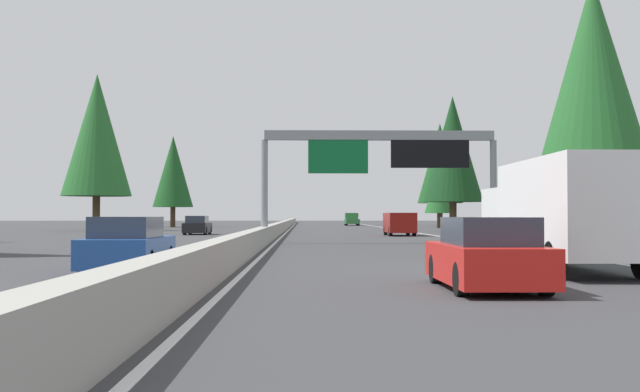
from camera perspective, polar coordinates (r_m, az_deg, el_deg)
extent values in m
plane|color=#38383A|center=(61.24, -2.87, -2.82)|extent=(320.00, 320.00, 0.00)
cube|color=#9E9B93|center=(81.23, -2.66, -2.16)|extent=(180.00, 0.56, 0.90)
cube|color=silver|center=(71.87, 6.60, -2.60)|extent=(160.00, 0.16, 0.01)
cube|color=silver|center=(71.23, -2.43, -2.62)|extent=(160.00, 0.16, 0.01)
cylinder|color=gray|center=(41.95, -4.07, 0.32)|extent=(0.36, 0.36, 5.55)
cylinder|color=gray|center=(43.12, 12.51, 0.30)|extent=(0.36, 0.36, 5.55)
cube|color=gray|center=(42.29, 4.33, 4.41)|extent=(0.50, 12.32, 0.50)
cube|color=#0C602D|center=(41.89, 1.33, 2.95)|extent=(0.12, 3.20, 1.90)
cube|color=black|center=(42.40, 8.00, 3.05)|extent=(0.16, 4.20, 1.50)
cube|color=red|center=(16.39, 11.98, -4.81)|extent=(4.40, 1.80, 0.76)
cube|color=#2D3847|center=(16.15, 12.15, -2.51)|extent=(2.46, 1.51, 0.56)
cylinder|color=black|center=(17.62, 8.43, -5.26)|extent=(0.64, 0.22, 0.64)
cylinder|color=black|center=(17.95, 13.43, -5.17)|extent=(0.64, 0.22, 0.64)
cylinder|color=black|center=(14.86, 10.25, -5.98)|extent=(0.64, 0.22, 0.64)
cylinder|color=black|center=(15.25, 16.11, -5.83)|extent=(0.64, 0.22, 0.64)
cube|color=white|center=(21.21, 17.99, -0.83)|extent=(6.12, 2.40, 2.50)
cube|color=white|center=(25.26, 14.83, -1.61)|extent=(2.38, 2.30, 1.90)
cylinder|color=black|center=(24.85, 12.60, -3.82)|extent=(0.90, 0.28, 0.90)
cylinder|color=black|center=(25.44, 17.25, -3.73)|extent=(0.90, 0.28, 0.90)
cylinder|color=black|center=(19.29, 16.69, -4.50)|extent=(0.90, 0.28, 0.90)
cube|color=maroon|center=(58.24, 5.80, -1.94)|extent=(5.00, 1.95, 1.44)
cube|color=#2D3847|center=(55.95, 6.09, -1.70)|extent=(0.08, 1.48, 0.56)
cylinder|color=black|center=(59.84, 4.79, -2.52)|extent=(0.70, 0.24, 0.70)
cylinder|color=black|center=(60.04, 6.42, -2.51)|extent=(0.70, 0.24, 0.70)
cylinder|color=black|center=(56.46, 5.15, -2.58)|extent=(0.70, 0.24, 0.70)
cylinder|color=black|center=(56.67, 6.87, -2.57)|extent=(0.70, 0.24, 0.70)
cube|color=#2D6B38|center=(115.00, 2.34, -1.86)|extent=(5.60, 2.00, 0.70)
cube|color=#2D6B38|center=(116.01, 2.31, -1.46)|extent=(2.24, 1.84, 0.90)
cube|color=#2D3847|center=(116.01, 2.31, -1.42)|extent=(2.02, 1.92, 0.41)
cylinder|color=black|center=(116.80, 1.86, -1.96)|extent=(0.80, 0.28, 0.80)
cylinder|color=black|center=(116.90, 2.70, -1.96)|extent=(0.80, 0.28, 0.80)
cylinder|color=black|center=(113.11, 1.96, -1.97)|extent=(0.80, 0.28, 0.80)
cylinder|color=black|center=(113.22, 2.83, -1.97)|extent=(0.80, 0.28, 0.80)
cube|color=#1E4793|center=(21.76, -13.75, -3.95)|extent=(4.40, 1.80, 0.76)
cube|color=#2D3847|center=(21.53, -13.87, -2.22)|extent=(2.46, 1.51, 0.56)
cylinder|color=black|center=(23.32, -14.90, -4.29)|extent=(0.64, 0.22, 0.64)
cylinder|color=black|center=(23.00, -11.06, -4.35)|extent=(0.64, 0.22, 0.64)
cylinder|color=black|center=(20.60, -16.77, -4.66)|extent=(0.64, 0.22, 0.64)
cylinder|color=black|center=(20.24, -12.44, -4.75)|extent=(0.64, 0.22, 0.64)
cube|color=black|center=(62.24, -8.91, -2.30)|extent=(4.40, 1.80, 0.76)
cube|color=#2D3847|center=(62.02, -8.93, -1.69)|extent=(2.46, 1.51, 0.56)
cylinder|color=black|center=(63.75, -9.44, -2.46)|extent=(0.64, 0.22, 0.64)
cylinder|color=black|center=(63.54, -8.03, -2.47)|extent=(0.64, 0.22, 0.64)
cylinder|color=black|center=(60.96, -9.83, -2.51)|extent=(0.64, 0.22, 0.64)
cylinder|color=black|center=(60.75, -8.35, -2.52)|extent=(0.64, 0.22, 0.64)
cylinder|color=#4C3823|center=(43.99, 19.33, -1.26)|extent=(0.70, 0.70, 3.14)
cone|color=#236028|center=(44.58, 19.25, 7.95)|extent=(6.28, 6.28, 11.13)
cylinder|color=#4C3823|center=(72.73, 9.66, -1.50)|extent=(0.66, 0.66, 2.74)
cone|color=#143D19|center=(72.99, 9.64, 3.40)|extent=(5.49, 5.49, 9.73)
cylinder|color=#4C3823|center=(94.44, 8.69, -1.78)|extent=(0.55, 0.55, 1.77)
cone|color=#236028|center=(94.50, 8.68, 0.66)|extent=(3.54, 3.54, 6.27)
cylinder|color=#4C3823|center=(114.76, 8.74, -1.33)|extent=(0.72, 0.72, 3.28)
cone|color=#194C1E|center=(115.01, 8.73, 2.38)|extent=(6.55, 6.55, 11.62)
cylinder|color=#4C3823|center=(80.11, -15.97, -1.22)|extent=(0.73, 0.73, 3.41)
cone|color=#236028|center=(80.50, -15.94, 4.31)|extent=(6.82, 6.82, 12.09)
cylinder|color=#4C3823|center=(101.99, -10.66, -1.51)|extent=(0.64, 0.64, 2.58)
cone|color=#194C1E|center=(102.15, -10.65, 1.77)|extent=(5.15, 5.15, 9.13)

